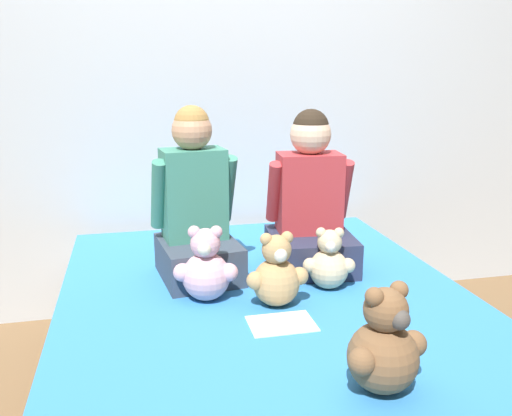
% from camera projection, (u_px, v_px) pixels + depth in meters
% --- Properties ---
extents(ground_plane, '(14.00, 14.00, 0.00)m').
position_uv_depth(ground_plane, '(267.00, 413.00, 2.07)').
color(ground_plane, brown).
extents(wall_behind_bed, '(8.00, 0.06, 2.50)m').
position_uv_depth(wall_behind_bed, '(218.00, 74.00, 2.75)').
color(wall_behind_bed, silver).
rests_on(wall_behind_bed, ground_plane).
extents(bed, '(1.48, 1.86, 0.48)m').
position_uv_depth(bed, '(267.00, 357.00, 2.01)').
color(bed, brown).
rests_on(bed, ground_plane).
extents(child_on_left, '(0.34, 0.38, 0.66)m').
position_uv_depth(child_on_left, '(196.00, 210.00, 2.08)').
color(child_on_left, '#384251').
rests_on(child_on_left, bed).
extents(child_on_right, '(0.36, 0.37, 0.64)m').
position_uv_depth(child_on_right, '(310.00, 206.00, 2.19)').
color(child_on_right, '#282D47').
rests_on(child_on_right, bed).
extents(teddy_bear_held_by_left_child, '(0.22, 0.17, 0.27)m').
position_uv_depth(teddy_bear_held_by_left_child, '(206.00, 269.00, 1.89)').
color(teddy_bear_held_by_left_child, '#DBA3B2').
rests_on(teddy_bear_held_by_left_child, bed).
extents(teddy_bear_held_by_right_child, '(0.19, 0.15, 0.23)m').
position_uv_depth(teddy_bear_held_by_right_child, '(329.00, 263.00, 2.00)').
color(teddy_bear_held_by_right_child, '#D1B78E').
rests_on(teddy_bear_held_by_right_child, bed).
extents(teddy_bear_between_children, '(0.22, 0.16, 0.26)m').
position_uv_depth(teddy_bear_between_children, '(276.00, 275.00, 1.85)').
color(teddy_bear_between_children, tan).
rests_on(teddy_bear_between_children, bed).
extents(teddy_bear_at_foot_of_bed, '(0.23, 0.18, 0.29)m').
position_uv_depth(teddy_bear_at_foot_of_bed, '(384.00, 347.00, 1.35)').
color(teddy_bear_at_foot_of_bed, brown).
rests_on(teddy_bear_at_foot_of_bed, bed).
extents(sign_card, '(0.21, 0.15, 0.00)m').
position_uv_depth(sign_card, '(282.00, 324.00, 1.73)').
color(sign_card, white).
rests_on(sign_card, bed).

